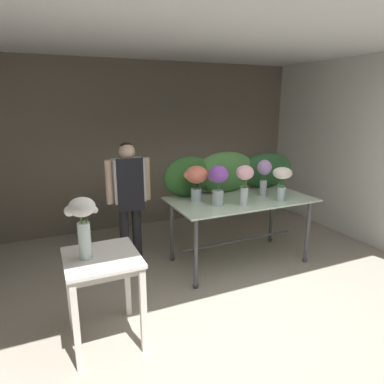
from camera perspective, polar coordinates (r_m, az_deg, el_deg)
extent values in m
plane|color=#9E9384|center=(4.49, 0.79, -12.09)|extent=(8.14, 8.14, 0.00)
cube|color=#706656|center=(5.77, -6.99, 7.80)|extent=(5.28, 0.12, 2.67)
cube|color=silver|center=(5.69, 25.87, 6.34)|extent=(0.12, 3.82, 2.67)
cube|color=silver|center=(4.06, 0.94, 24.78)|extent=(5.40, 3.82, 0.12)
cube|color=beige|center=(4.32, 8.11, -1.22)|extent=(1.78, 0.96, 0.02)
cylinder|color=#4C4C51|center=(3.80, 0.63, -10.28)|extent=(0.05, 0.05, 0.84)
sphere|color=#4C4C51|center=(3.98, 0.62, -15.37)|extent=(0.07, 0.07, 0.07)
cylinder|color=#4C4C51|center=(4.64, 18.80, -6.35)|extent=(0.05, 0.05, 0.84)
sphere|color=#4C4C51|center=(4.78, 18.41, -10.71)|extent=(0.07, 0.07, 0.07)
cylinder|color=#4C4C51|center=(4.44, -3.48, -6.49)|extent=(0.05, 0.05, 0.84)
sphere|color=#4C4C51|center=(4.59, -3.40, -11.02)|extent=(0.07, 0.07, 0.07)
cylinder|color=#4C4C51|center=(5.17, 13.16, -3.73)|extent=(0.05, 0.05, 0.84)
sphere|color=#4C4C51|center=(5.31, 12.92, -7.72)|extent=(0.07, 0.07, 0.07)
cylinder|color=#4C4C51|center=(4.50, 7.85, -8.03)|extent=(1.58, 0.03, 0.03)
cube|color=silver|center=(2.97, -14.94, -10.56)|extent=(0.60, 0.64, 0.03)
cube|color=silver|center=(2.99, -14.88, -11.34)|extent=(0.54, 0.58, 0.06)
cube|color=silver|center=(2.90, -18.84, -20.63)|extent=(0.05, 0.05, 0.77)
cube|color=silver|center=(2.97, -8.16, -19.02)|extent=(0.05, 0.05, 0.77)
cube|color=silver|center=(3.38, -19.85, -15.32)|extent=(0.05, 0.05, 0.77)
cube|color=silver|center=(3.43, -10.85, -14.11)|extent=(0.05, 0.05, 0.77)
cylinder|color=#232328|center=(4.53, -11.26, -6.49)|extent=(0.12, 0.12, 0.81)
cylinder|color=#232328|center=(4.57, -9.23, -6.22)|extent=(0.12, 0.12, 0.81)
cube|color=silver|center=(4.36, -10.65, 1.96)|extent=(0.39, 0.22, 0.54)
cube|color=black|center=(4.26, -10.25, 1.13)|extent=(0.33, 0.02, 0.66)
cylinder|color=beige|center=(4.31, -13.74, 1.60)|extent=(0.09, 0.09, 0.55)
cylinder|color=beige|center=(4.42, -7.62, 2.22)|extent=(0.09, 0.09, 0.55)
sphere|color=beige|center=(4.29, -10.87, 6.67)|extent=(0.20, 0.20, 0.20)
ellipsoid|color=black|center=(4.30, -10.98, 7.56)|extent=(0.15, 0.15, 0.09)
ellipsoid|color=#2D6028|center=(4.30, -0.64, 2.58)|extent=(0.67, 0.25, 0.52)
ellipsoid|color=#477F3D|center=(4.53, 5.54, 3.32)|extent=(0.92, 0.24, 0.55)
ellipsoid|color=#28562D|center=(4.89, 12.23, 3.57)|extent=(0.89, 0.26, 0.49)
cylinder|color=silver|center=(4.02, 8.71, -0.72)|extent=(0.09, 0.09, 0.21)
cylinder|color=#9EBCB2|center=(4.04, 8.67, -1.52)|extent=(0.09, 0.09, 0.09)
cylinder|color=#477F3D|center=(4.02, 8.96, 0.28)|extent=(0.01, 0.01, 0.33)
cylinder|color=#477F3D|center=(4.02, 8.64, 0.27)|extent=(0.01, 0.01, 0.33)
cylinder|color=#477F3D|center=(4.00, 8.52, 0.23)|extent=(0.01, 0.01, 0.33)
cylinder|color=#477F3D|center=(3.99, 8.98, 0.17)|extent=(0.01, 0.01, 0.33)
ellipsoid|color=#EFB2BC|center=(3.96, 8.87, 3.25)|extent=(0.20, 0.20, 0.17)
sphere|color=#EFB2BC|center=(3.90, 8.14, 3.23)|extent=(0.06, 0.06, 0.06)
sphere|color=#EFB2BC|center=(4.02, 9.71, 3.24)|extent=(0.06, 0.06, 0.06)
ellipsoid|color=#477F3D|center=(3.99, 8.64, 1.01)|extent=(0.11, 0.06, 0.03)
cylinder|color=silver|center=(4.29, 14.69, -0.32)|extent=(0.10, 0.10, 0.17)
cylinder|color=#9EBCB2|center=(4.30, 14.65, -0.94)|extent=(0.09, 0.09, 0.07)
cylinder|color=#28562D|center=(4.28, 14.90, 0.60)|extent=(0.01, 0.01, 0.29)
cylinder|color=#28562D|center=(4.28, 14.63, 0.63)|extent=(0.01, 0.01, 0.29)
cylinder|color=#28562D|center=(4.26, 14.53, 0.58)|extent=(0.01, 0.01, 0.29)
cylinder|color=#28562D|center=(4.26, 14.96, 0.53)|extent=(0.01, 0.01, 0.29)
ellipsoid|color=white|center=(4.23, 14.92, 3.09)|extent=(0.23, 0.23, 0.14)
sphere|color=white|center=(4.20, 13.86, 3.32)|extent=(0.06, 0.06, 0.06)
sphere|color=white|center=(4.31, 15.75, 3.20)|extent=(0.07, 0.07, 0.07)
ellipsoid|color=#387033|center=(4.24, 14.67, 1.01)|extent=(0.10, 0.10, 0.03)
cylinder|color=silver|center=(4.14, 0.73, -0.50)|extent=(0.13, 0.13, 0.16)
cylinder|color=#9EBCB2|center=(4.15, 0.73, -1.08)|extent=(0.12, 0.12, 0.07)
cylinder|color=#387033|center=(4.13, 1.16, 0.35)|extent=(0.01, 0.01, 0.26)
cylinder|color=#387033|center=(4.14, 0.51, 0.38)|extent=(0.01, 0.01, 0.26)
cylinder|color=#387033|center=(4.09, 0.58, 0.19)|extent=(0.01, 0.01, 0.26)
ellipsoid|color=#EF7A60|center=(4.08, 0.75, 2.92)|extent=(0.28, 0.28, 0.21)
sphere|color=#EF7A60|center=(4.04, -0.84, 2.88)|extent=(0.09, 0.09, 0.09)
sphere|color=#EF7A60|center=(4.12, 1.59, 2.74)|extent=(0.11, 0.11, 0.11)
cylinder|color=silver|center=(4.47, 11.85, 0.65)|extent=(0.09, 0.09, 0.20)
cylinder|color=#9EBCB2|center=(4.48, 11.81, -0.06)|extent=(0.08, 0.08, 0.09)
cylinder|color=#2D6028|center=(4.47, 12.06, 1.43)|extent=(0.01, 0.01, 0.30)
cylinder|color=#2D6028|center=(4.47, 11.68, 1.45)|extent=(0.01, 0.01, 0.30)
cylinder|color=#2D6028|center=(4.44, 11.64, 1.36)|extent=(0.01, 0.01, 0.30)
cylinder|color=#2D6028|center=(4.44, 12.03, 1.35)|extent=(0.01, 0.01, 0.30)
ellipsoid|color=#B28ED1|center=(4.41, 12.03, 4.05)|extent=(0.18, 0.18, 0.19)
sphere|color=#B28ED1|center=(4.37, 11.61, 3.71)|extent=(0.06, 0.06, 0.06)
sphere|color=#B28ED1|center=(4.43, 12.78, 4.09)|extent=(0.07, 0.07, 0.07)
cylinder|color=silver|center=(3.99, 4.36, -0.97)|extent=(0.13, 0.13, 0.18)
cylinder|color=#9EBCB2|center=(4.01, 4.35, -1.65)|extent=(0.12, 0.12, 0.07)
cylinder|color=#477F3D|center=(3.99, 4.71, 0.09)|extent=(0.01, 0.01, 0.30)
cylinder|color=#477F3D|center=(3.99, 4.00, 0.10)|extent=(0.01, 0.01, 0.30)
cylinder|color=#477F3D|center=(3.95, 4.36, -0.05)|extent=(0.01, 0.01, 0.30)
ellipsoid|color=purple|center=(3.92, 4.44, 3.01)|extent=(0.23, 0.23, 0.20)
sphere|color=purple|center=(3.92, 3.50, 2.47)|extent=(0.10, 0.10, 0.10)
sphere|color=purple|center=(3.95, 5.25, 3.26)|extent=(0.10, 0.10, 0.10)
cylinder|color=silver|center=(2.89, -17.54, -7.82)|extent=(0.10, 0.10, 0.31)
cylinder|color=#9EBCB2|center=(2.92, -17.41, -9.39)|extent=(0.09, 0.09, 0.13)
cylinder|color=#477F3D|center=(2.87, -17.07, -6.90)|extent=(0.01, 0.01, 0.38)
cylinder|color=#477F3D|center=(2.89, -17.82, -6.79)|extent=(0.01, 0.01, 0.38)
cylinder|color=#477F3D|center=(2.85, -17.89, -7.09)|extent=(0.01, 0.01, 0.38)
ellipsoid|color=white|center=(2.79, -17.99, -2.40)|extent=(0.21, 0.21, 0.15)
sphere|color=white|center=(2.79, -19.85, -3.03)|extent=(0.08, 0.08, 0.08)
sphere|color=white|center=(2.79, -15.99, -2.92)|extent=(0.05, 0.05, 0.05)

